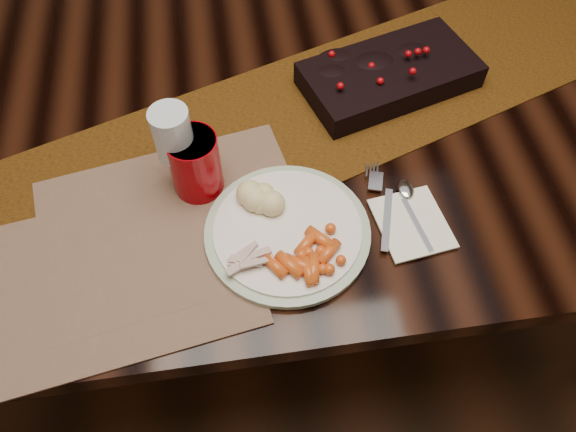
{
  "coord_description": "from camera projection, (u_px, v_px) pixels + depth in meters",
  "views": [
    {
      "loc": [
        -0.09,
        -0.79,
        1.54
      ],
      "look_at": [
        -0.02,
        -0.3,
        0.8
      ],
      "focal_mm": 35.0,
      "sensor_mm": 36.0,
      "label": 1
    }
  ],
  "objects": [
    {
      "name": "dining_table",
      "position": [
        279.0,
        213.0,
        1.41
      ],
      "size": [
        1.8,
        1.0,
        0.75
      ],
      "primitive_type": "cube",
      "color": "black",
      "rests_on": "floor"
    },
    {
      "name": "floor",
      "position": [
        281.0,
        282.0,
        1.72
      ],
      "size": [
        5.0,
        5.0,
        0.0
      ],
      "primitive_type": "plane",
      "color": "black",
      "rests_on": "ground"
    },
    {
      "name": "table_runner",
      "position": [
        305.0,
        117.0,
        1.08
      ],
      "size": [
        1.64,
        0.86,
        0.0
      ],
      "primitive_type": "cube",
      "rotation": [
        0.0,
        0.0,
        0.34
      ],
      "color": "#4A2C13",
      "rests_on": "dining_table"
    },
    {
      "name": "fork",
      "position": [
        384.0,
        209.0,
        0.95
      ],
      "size": [
        0.07,
        0.16,
        0.0
      ],
      "primitive_type": null,
      "rotation": [
        0.0,
        0.0,
        -0.31
      ],
      "color": "silver",
      "rests_on": "napkin"
    },
    {
      "name": "napkin",
      "position": [
        412.0,
        223.0,
        0.94
      ],
      "size": [
        0.13,
        0.14,
        0.0
      ],
      "primitive_type": "cube",
      "rotation": [
        0.0,
        0.0,
        0.14
      ],
      "color": "white",
      "rests_on": "placemat_main"
    },
    {
      "name": "centerpiece",
      "position": [
        390.0,
        72.0,
        1.1
      ],
      "size": [
        0.37,
        0.26,
        0.07
      ],
      "primitive_type": null,
      "rotation": [
        0.0,
        0.0,
        0.29
      ],
      "color": "black",
      "rests_on": "table_runner"
    },
    {
      "name": "placemat_main",
      "position": [
        122.0,
        274.0,
        0.89
      ],
      "size": [
        0.45,
        0.36,
        0.0
      ],
      "primitive_type": "cube",
      "rotation": [
        0.0,
        0.0,
        0.16
      ],
      "color": "#8D6144",
      "rests_on": "dining_table"
    },
    {
      "name": "placemat_second",
      "position": [
        174.0,
        223.0,
        0.94
      ],
      "size": [
        0.49,
        0.4,
        0.0
      ],
      "primitive_type": "cube",
      "rotation": [
        0.0,
        0.0,
        0.18
      ],
      "color": "brown",
      "rests_on": "dining_table"
    },
    {
      "name": "turkey_shreds",
      "position": [
        247.0,
        258.0,
        0.87
      ],
      "size": [
        0.08,
        0.07,
        0.02
      ],
      "primitive_type": null,
      "rotation": [
        0.0,
        0.0,
        0.07
      ],
      "color": "#B8A6A0",
      "rests_on": "dinner_plate"
    },
    {
      "name": "wine_glass",
      "position": [
        177.0,
        151.0,
        0.92
      ],
      "size": [
        0.07,
        0.07,
        0.18
      ],
      "primitive_type": null,
      "rotation": [
        0.0,
        0.0,
        -0.18
      ],
      "color": "white",
      "rests_on": "dining_table"
    },
    {
      "name": "red_cup",
      "position": [
        195.0,
        164.0,
        0.93
      ],
      "size": [
        0.11,
        0.11,
        0.12
      ],
      "primitive_type": "cylinder",
      "rotation": [
        0.0,
        0.0,
        0.29
      ],
      "color": "#960007",
      "rests_on": "placemat_main"
    },
    {
      "name": "baby_carrots",
      "position": [
        302.0,
        256.0,
        0.87
      ],
      "size": [
        0.13,
        0.11,
        0.02
      ],
      "primitive_type": null,
      "rotation": [
        0.0,
        0.0,
        0.24
      ],
      "color": "#D55017",
      "rests_on": "dinner_plate"
    },
    {
      "name": "mashed_potatoes",
      "position": [
        261.0,
        197.0,
        0.92
      ],
      "size": [
        0.08,
        0.07,
        0.04
      ],
      "primitive_type": null,
      "rotation": [
        0.0,
        0.0,
        -0.04
      ],
      "color": "#C8BC70",
      "rests_on": "dinner_plate"
    },
    {
      "name": "spoon",
      "position": [
        413.0,
        213.0,
        0.94
      ],
      "size": [
        0.05,
        0.14,
        0.0
      ],
      "primitive_type": null,
      "rotation": [
        0.0,
        0.0,
        0.16
      ],
      "color": "#B6B4C3",
      "rests_on": "napkin"
    },
    {
      "name": "dinner_plate",
      "position": [
        287.0,
        231.0,
        0.92
      ],
      "size": [
        0.28,
        0.28,
        0.02
      ],
      "primitive_type": "cylinder",
      "rotation": [
        0.0,
        0.0,
        0.04
      ],
      "color": "white",
      "rests_on": "placemat_main"
    }
  ]
}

